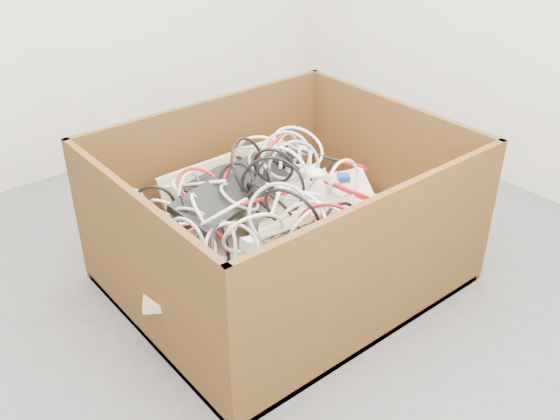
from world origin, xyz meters
TOP-DOWN VIEW (x-y plane):
  - ground at (0.00, 0.00)m, footprint 3.00×3.00m
  - cardboard_box at (0.10, 0.09)m, footprint 1.19×0.99m
  - keyboard_pile at (0.12, 0.12)m, footprint 1.26×0.75m
  - mice_scatter at (0.13, 0.09)m, footprint 0.71×0.66m
  - power_strip_left at (-0.24, 0.14)m, footprint 0.28×0.14m
  - power_strip_right at (-0.05, -0.06)m, footprint 0.25×0.06m
  - vga_plug at (0.39, 0.06)m, footprint 0.06×0.06m
  - cable_tangle at (0.01, 0.11)m, footprint 1.05×0.78m

SIDE VIEW (x-z plane):
  - ground at x=0.00m, z-range 0.00..0.00m
  - cardboard_box at x=0.10m, z-range -0.15..0.45m
  - keyboard_pile at x=0.12m, z-range 0.10..0.46m
  - power_strip_right at x=-0.05m, z-range 0.29..0.37m
  - mice_scatter at x=0.13m, z-range 0.25..0.46m
  - power_strip_left at x=-0.24m, z-range 0.30..0.42m
  - vga_plug at x=0.39m, z-range 0.36..0.38m
  - cable_tangle at x=0.01m, z-range 0.18..0.62m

